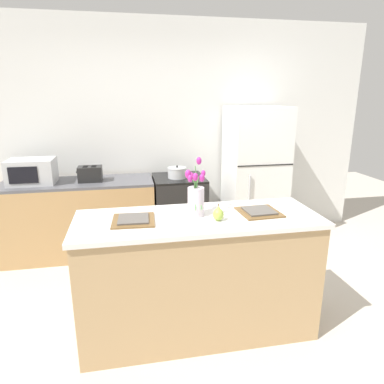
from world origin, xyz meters
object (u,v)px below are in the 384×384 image
(plate_setting_left, at_px, (133,220))
(microwave, at_px, (32,171))
(flower_vase, at_px, (196,197))
(toaster, at_px, (90,174))
(stove_range, at_px, (179,212))
(cooking_pot, at_px, (177,173))
(plate_setting_right, at_px, (259,212))
(pear_figurine, at_px, (218,214))
(refrigerator, at_px, (255,176))

(plate_setting_left, distance_m, microwave, 1.92)
(flower_vase, bearing_deg, toaster, 120.06)
(stove_range, xyz_separation_m, cooking_pot, (-0.03, -0.04, 0.50))
(plate_setting_right, bearing_deg, stove_range, 103.02)
(plate_setting_right, bearing_deg, microwave, 141.20)
(cooking_pot, height_order, microwave, microwave)
(stove_range, height_order, flower_vase, flower_vase)
(cooking_pot, bearing_deg, stove_range, 55.37)
(pear_figurine, xyz_separation_m, toaster, (-1.03, 1.68, -0.04))
(flower_vase, xyz_separation_m, toaster, (-0.89, 1.55, -0.13))
(stove_range, xyz_separation_m, toaster, (-1.01, -0.02, 0.53))
(plate_setting_right, relative_size, toaster, 1.11)
(stove_range, distance_m, toaster, 1.14)
(pear_figurine, bearing_deg, plate_setting_right, 15.79)
(toaster, bearing_deg, flower_vase, -59.94)
(plate_setting_left, bearing_deg, plate_setting_right, 0.00)
(refrigerator, xyz_separation_m, plate_setting_right, (-0.58, -1.60, 0.12))
(toaster, distance_m, microwave, 0.62)
(toaster, relative_size, cooking_pot, 1.27)
(toaster, bearing_deg, microwave, 178.17)
(pear_figurine, distance_m, plate_setting_right, 0.36)
(flower_vase, height_order, cooking_pot, flower_vase)
(cooking_pot, bearing_deg, refrigerator, 2.28)
(stove_range, height_order, cooking_pot, cooking_pot)
(flower_vase, relative_size, plate_setting_right, 1.37)
(flower_vase, height_order, plate_setting_right, flower_vase)
(refrigerator, distance_m, pear_figurine, 1.94)
(plate_setting_right, bearing_deg, refrigerator, 70.13)
(stove_range, distance_m, plate_setting_right, 1.73)
(flower_vase, bearing_deg, cooking_pot, 86.71)
(plate_setting_left, xyz_separation_m, toaster, (-0.44, 1.58, -0.00))
(refrigerator, relative_size, cooking_pot, 7.65)
(toaster, relative_size, microwave, 0.58)
(refrigerator, relative_size, flower_vase, 3.96)
(flower_vase, xyz_separation_m, cooking_pot, (0.09, 1.53, -0.15))
(pear_figurine, relative_size, toaster, 0.45)
(flower_vase, distance_m, plate_setting_right, 0.50)
(refrigerator, xyz_separation_m, cooking_pot, (-0.98, -0.04, 0.10))
(stove_range, relative_size, toaster, 3.15)
(refrigerator, bearing_deg, microwave, -179.97)
(plate_setting_left, bearing_deg, flower_vase, 4.56)
(pear_figurine, distance_m, microwave, 2.37)
(cooking_pot, bearing_deg, toaster, 178.96)
(stove_range, distance_m, plate_setting_left, 1.78)
(refrigerator, distance_m, microwave, 2.58)
(stove_range, height_order, plate_setting_left, plate_setting_left)
(pear_figurine, bearing_deg, plate_setting_left, 170.60)
(plate_setting_left, relative_size, microwave, 0.65)
(cooking_pot, bearing_deg, plate_setting_left, -109.19)
(flower_vase, bearing_deg, pear_figurine, -44.45)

